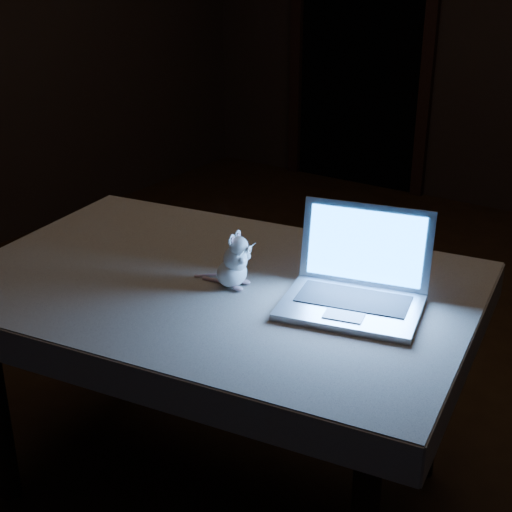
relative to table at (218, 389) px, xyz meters
The scene contains 6 objects.
floor 0.71m from the table, 91.23° to the left, with size 5.00×5.00×0.00m, color black.
doorway 3.38m from the table, 109.68° to the left, with size 1.06×0.36×2.13m, color black, non-canonical shape.
table is the anchor object (origin of this frame).
tablecloth 0.33m from the table, ahead, with size 1.44×0.96×0.10m, color #BEAD9A, non-canonical shape.
laptop 0.64m from the table, ahead, with size 0.36×0.31×0.24m, color #BABABE, non-canonical shape.
plush_mouse 0.45m from the table, ahead, with size 0.12×0.12×0.16m, color white, non-canonical shape.
Camera 1 is at (1.18, -2.13, 1.63)m, focal length 52.00 mm.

